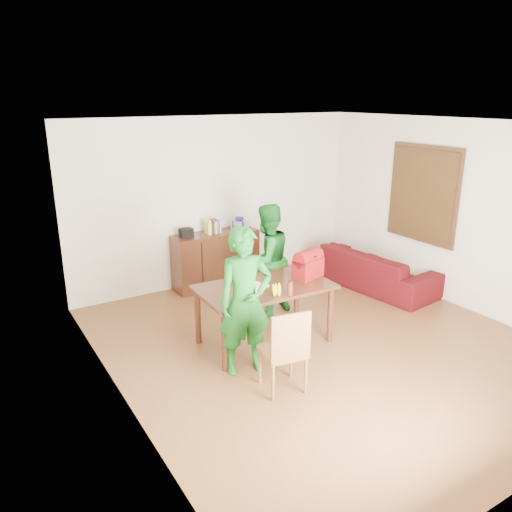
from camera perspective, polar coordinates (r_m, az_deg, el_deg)
room at (r=6.07m, az=7.35°, el=1.60°), size 5.20×5.70×2.90m
table at (r=6.17m, az=0.98°, el=-4.23°), size 1.67×0.99×0.77m
chair at (r=5.39m, az=3.11°, el=-12.45°), size 0.50×0.48×0.95m
person_near at (r=5.49m, az=-1.26°, el=-5.22°), size 0.68×0.51×1.69m
person_far at (r=6.99m, az=1.23°, el=-0.44°), size 0.86×0.73×1.59m
laptop at (r=6.04m, az=-0.26°, el=-3.31°), size 0.40×0.34×0.24m
bananas at (r=5.83m, az=2.37°, el=-4.29°), size 0.16×0.10×0.06m
bottle at (r=5.84m, az=3.92°, el=-3.64°), size 0.07×0.07×0.18m
red_bag at (r=6.40m, az=5.96°, el=-1.20°), size 0.44×0.32×0.29m
sofa at (r=8.33m, az=13.19°, el=-1.40°), size 1.07×2.19×0.61m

